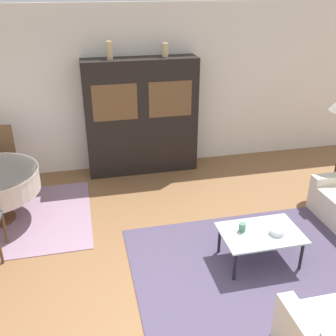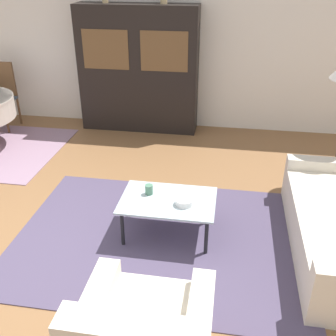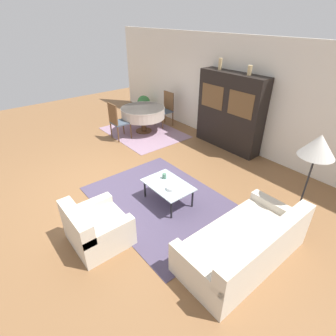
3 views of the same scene
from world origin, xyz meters
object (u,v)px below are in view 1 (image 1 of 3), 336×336
dining_chair_far (0,157)px  bowl (277,231)px  display_cabinet (141,117)px  vase_tall (109,50)px  cup (242,227)px  vase_short (165,50)px  coffee_table (261,235)px

dining_chair_far → bowl: size_ratio=6.17×
display_cabinet → vase_tall: size_ratio=7.17×
dining_chair_far → vase_tall: size_ratio=3.87×
vase_tall → display_cabinet: bearing=-0.1°
dining_chair_far → bowl: 4.17m
cup → bowl: cup is taller
vase_short → display_cabinet: bearing=-179.9°
display_cabinet → vase_tall: 1.18m
bowl → cup: bearing=159.6°
vase_short → dining_chair_far: bearing=-173.9°
vase_short → coffee_table: bearing=-79.5°
coffee_table → vase_tall: (-1.37, 2.75, 1.67)m
dining_chair_far → cup: dining_chair_far is taller
display_cabinet → dining_chair_far: display_cabinet is taller
cup → bowl: 0.39m
vase_tall → vase_short: 0.86m
display_cabinet → bowl: bearing=-69.1°
display_cabinet → bowl: size_ratio=11.45×
dining_chair_far → vase_short: 3.01m
cup → dining_chair_far: bearing=140.8°
display_cabinet → cup: size_ratio=19.23×
coffee_table → vase_short: (-0.51, 2.75, 1.65)m
cup → vase_tall: (-1.17, 2.68, 1.58)m
dining_chair_far → vase_tall: 2.31m
dining_chair_far → cup: bearing=140.8°
cup → vase_short: 3.11m
coffee_table → vase_short: vase_short is taller
bowl → vase_short: (-0.67, 2.81, 1.58)m
vase_tall → vase_short: size_ratio=1.26×
cup → vase_short: size_ratio=0.47×
dining_chair_far → bowl: bearing=142.5°
vase_tall → vase_short: (0.86, 0.00, -0.03)m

